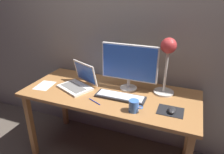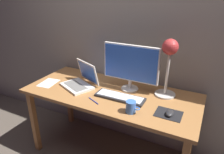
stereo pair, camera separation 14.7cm
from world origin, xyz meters
name	(u,v)px [view 2 (the right image)]	position (x,y,z in m)	size (l,w,h in m)	color
ground_plane	(111,154)	(0.00, 0.00, 0.00)	(4.80, 4.80, 0.00)	brown
back_wall	(129,24)	(0.00, 0.40, 1.30)	(4.80, 0.06, 2.60)	gray
desk	(111,100)	(0.00, 0.00, 0.66)	(1.60, 0.70, 0.74)	#A8703D
monitor	(131,65)	(0.14, 0.13, 0.99)	(0.52, 0.16, 0.43)	silver
keyboard_main	(120,97)	(0.13, -0.07, 0.75)	(0.44, 0.14, 0.03)	#28282B
laptop	(82,79)	(-0.32, 0.00, 0.80)	(0.39, 0.37, 0.23)	silver
desk_lamp	(169,57)	(0.46, 0.17, 1.10)	(0.18, 0.18, 0.51)	beige
mousepad	(169,114)	(0.56, -0.12, 0.74)	(0.20, 0.16, 0.00)	black
mouse	(170,113)	(0.57, -0.13, 0.76)	(0.06, 0.10, 0.03)	#28282B
coffee_mug	(131,107)	(0.30, -0.23, 0.79)	(0.11, 0.08, 0.10)	#3F72CC
paper_sheet_near_mouse	(48,83)	(-0.65, -0.11, 0.74)	(0.15, 0.21, 0.00)	white
pen	(94,101)	(-0.05, -0.21, 0.74)	(0.01, 0.01, 0.14)	#2633A5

